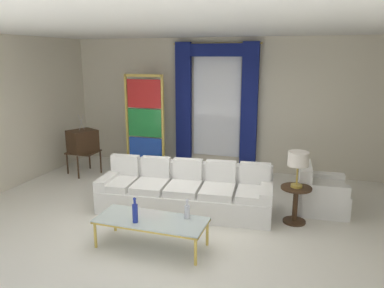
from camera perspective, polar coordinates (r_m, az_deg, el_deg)
name	(u,v)px	position (r m, az deg, el deg)	size (l,w,h in m)	color
ground_plane	(174,218)	(6.27, -2.83, -11.20)	(16.00, 16.00, 0.00)	silver
wall_rear	(220,104)	(8.70, 4.30, 6.03)	(8.00, 0.12, 3.00)	beige
wall_left	(12,112)	(8.30, -25.73, 4.40)	(0.12, 7.00, 3.00)	beige
ceiling_slab	(189,30)	(6.47, -0.51, 17.05)	(8.00, 7.60, 0.04)	white
curtained_window	(216,95)	(8.53, 3.66, 7.52)	(2.00, 0.17, 2.70)	white
couch_white_long	(186,192)	(6.48, -0.96, -7.41)	(2.99, 1.21, 0.86)	white
coffee_table	(151,221)	(5.28, -6.24, -11.65)	(1.53, 0.62, 0.41)	silver
bottle_blue_decanter	(135,212)	(5.15, -8.68, -10.24)	(0.08, 0.08, 0.36)	navy
bottle_crystal_tall	(187,211)	(5.22, -0.75, -10.14)	(0.07, 0.07, 0.28)	silver
vintage_tv	(83,142)	(8.66, -16.35, 0.30)	(0.72, 0.75, 1.35)	#382314
armchair_white	(319,194)	(6.80, 18.77, -7.29)	(0.87, 0.87, 0.80)	white
stained_glass_divider	(145,125)	(8.63, -7.22, 2.93)	(0.95, 0.05, 2.20)	gold
peacock_figurine	(157,166)	(8.29, -5.36, -3.41)	(0.44, 0.60, 0.50)	beige
round_side_table	(295,201)	(6.20, 15.50, -8.43)	(0.48, 0.48, 0.59)	#382314
table_lamp_brass	(298,160)	(5.98, 15.90, -2.43)	(0.32, 0.32, 0.57)	#B29338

